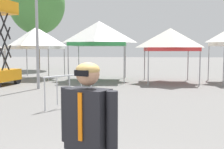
{
  "coord_description": "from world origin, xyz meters",
  "views": [
    {
      "loc": [
        0.78,
        -2.55,
        1.9
      ],
      "look_at": [
        0.15,
        4.04,
        1.3
      ],
      "focal_mm": 43.82,
      "sensor_mm": 36.0,
      "label": 1
    }
  ],
  "objects_px": {
    "canopy_tent_behind_left": "(36,38)",
    "canopy_tent_far_left": "(99,34)",
    "light_pole_near_lift": "(36,0)",
    "tree_behind_tents_center": "(37,4)",
    "person_foreground": "(88,138)",
    "crowd_barrier_by_lift": "(70,84)",
    "canopy_tent_right_of_center": "(170,40)"
  },
  "relations": [
    {
      "from": "light_pole_near_lift",
      "to": "tree_behind_tents_center",
      "type": "xyz_separation_m",
      "value": [
        -4.63,
        12.45,
        1.95
      ]
    },
    {
      "from": "canopy_tent_behind_left",
      "to": "canopy_tent_far_left",
      "type": "distance_m",
      "value": 4.39
    },
    {
      "from": "canopy_tent_behind_left",
      "to": "crowd_barrier_by_lift",
      "type": "distance_m",
      "value": 9.97
    },
    {
      "from": "canopy_tent_right_of_center",
      "to": "light_pole_near_lift",
      "type": "height_order",
      "value": "light_pole_near_lift"
    },
    {
      "from": "canopy_tent_right_of_center",
      "to": "crowd_barrier_by_lift",
      "type": "xyz_separation_m",
      "value": [
        -4.12,
        -7.17,
        -1.74
      ]
    },
    {
      "from": "canopy_tent_behind_left",
      "to": "canopy_tent_far_left",
      "type": "relative_size",
      "value": 0.93
    },
    {
      "from": "canopy_tent_right_of_center",
      "to": "tree_behind_tents_center",
      "type": "bearing_deg",
      "value": 140.84
    },
    {
      "from": "canopy_tent_far_left",
      "to": "crowd_barrier_by_lift",
      "type": "relative_size",
      "value": 2.13
    },
    {
      "from": "tree_behind_tents_center",
      "to": "canopy_tent_right_of_center",
      "type": "bearing_deg",
      "value": -39.16
    },
    {
      "from": "tree_behind_tents_center",
      "to": "crowd_barrier_by_lift",
      "type": "xyz_separation_m",
      "value": [
        7.21,
        -16.4,
        -5.45
      ]
    },
    {
      "from": "light_pole_near_lift",
      "to": "crowd_barrier_by_lift",
      "type": "xyz_separation_m",
      "value": [
        2.58,
        -3.95,
        -3.5
      ]
    },
    {
      "from": "light_pole_near_lift",
      "to": "person_foreground",
      "type": "bearing_deg",
      "value": -66.96
    },
    {
      "from": "canopy_tent_behind_left",
      "to": "crowd_barrier_by_lift",
      "type": "bearing_deg",
      "value": -62.95
    },
    {
      "from": "light_pole_near_lift",
      "to": "tree_behind_tents_center",
      "type": "bearing_deg",
      "value": 110.41
    },
    {
      "from": "canopy_tent_behind_left",
      "to": "canopy_tent_far_left",
      "type": "xyz_separation_m",
      "value": [
        4.32,
        -0.76,
        0.23
      ]
    },
    {
      "from": "person_foreground",
      "to": "crowd_barrier_by_lift",
      "type": "bearing_deg",
      "value": 105.84
    },
    {
      "from": "canopy_tent_behind_left",
      "to": "light_pole_near_lift",
      "type": "xyz_separation_m",
      "value": [
        1.87,
        -4.76,
        1.58
      ]
    },
    {
      "from": "tree_behind_tents_center",
      "to": "crowd_barrier_by_lift",
      "type": "distance_m",
      "value": 18.73
    },
    {
      "from": "person_foreground",
      "to": "canopy_tent_behind_left",
      "type": "bearing_deg",
      "value": 112.54
    },
    {
      "from": "canopy_tent_right_of_center",
      "to": "light_pole_near_lift",
      "type": "distance_m",
      "value": 7.64
    },
    {
      "from": "canopy_tent_far_left",
      "to": "crowd_barrier_by_lift",
      "type": "xyz_separation_m",
      "value": [
        0.13,
        -7.95,
        -2.16
      ]
    },
    {
      "from": "canopy_tent_far_left",
      "to": "canopy_tent_right_of_center",
      "type": "bearing_deg",
      "value": -10.36
    },
    {
      "from": "canopy_tent_far_left",
      "to": "person_foreground",
      "type": "distance_m",
      "value": 14.55
    },
    {
      "from": "canopy_tent_far_left",
      "to": "light_pole_near_lift",
      "type": "bearing_deg",
      "value": -121.49
    },
    {
      "from": "canopy_tent_behind_left",
      "to": "crowd_barrier_by_lift",
      "type": "xyz_separation_m",
      "value": [
        4.45,
        -8.71,
        -1.92
      ]
    },
    {
      "from": "canopy_tent_far_left",
      "to": "canopy_tent_right_of_center",
      "type": "relative_size",
      "value": 1.17
    },
    {
      "from": "canopy_tent_behind_left",
      "to": "tree_behind_tents_center",
      "type": "distance_m",
      "value": 8.9
    },
    {
      "from": "person_foreground",
      "to": "crowd_barrier_by_lift",
      "type": "xyz_separation_m",
      "value": [
        -1.8,
        6.35,
        -0.28
      ]
    },
    {
      "from": "canopy_tent_far_left",
      "to": "light_pole_near_lift",
      "type": "relative_size",
      "value": 0.5
    },
    {
      "from": "canopy_tent_far_left",
      "to": "canopy_tent_right_of_center",
      "type": "distance_m",
      "value": 4.34
    },
    {
      "from": "light_pole_near_lift",
      "to": "canopy_tent_far_left",
      "type": "bearing_deg",
      "value": 58.51
    },
    {
      "from": "person_foreground",
      "to": "tree_behind_tents_center",
      "type": "height_order",
      "value": "tree_behind_tents_center"
    }
  ]
}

